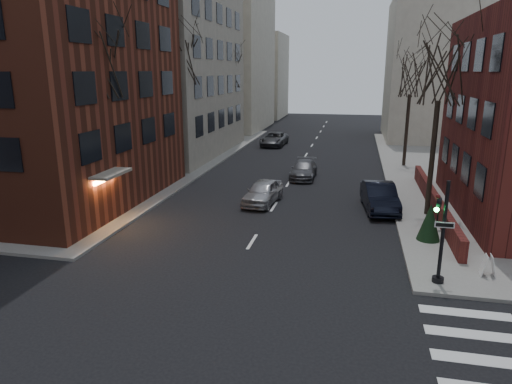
# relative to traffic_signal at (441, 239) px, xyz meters

# --- Properties ---
(sidewalk_far_left) EXTENTS (44.00, 44.00, 0.15)m
(sidewalk_far_left) POSITION_rel_traffic_signal_xyz_m (-36.94, 21.01, -1.83)
(sidewalk_far_left) COLOR gray
(sidewalk_far_left) RESTS_ON ground
(building_left_brick) EXTENTS (15.00, 15.00, 18.00)m
(building_left_brick) POSITION_rel_traffic_signal_xyz_m (-23.44, 7.51, 7.09)
(building_left_brick) COLOR maroon
(building_left_brick) RESTS_ON ground
(building_left_tan) EXTENTS (18.00, 18.00, 28.00)m
(building_left_tan) POSITION_rel_traffic_signal_xyz_m (-24.94, 25.01, 12.09)
(building_left_tan) COLOR #A09484
(building_left_tan) RESTS_ON ground
(low_wall_right) EXTENTS (0.35, 16.00, 1.00)m
(low_wall_right) POSITION_rel_traffic_signal_xyz_m (1.36, 10.01, -1.26)
(low_wall_right) COLOR #581E19
(low_wall_right) RESTS_ON sidewalk_far_right
(building_distant_la) EXTENTS (14.00, 16.00, 18.00)m
(building_distant_la) POSITION_rel_traffic_signal_xyz_m (-22.94, 46.01, 7.09)
(building_distant_la) COLOR beige
(building_distant_la) RESTS_ON ground
(building_distant_ra) EXTENTS (14.00, 14.00, 16.00)m
(building_distant_ra) POSITION_rel_traffic_signal_xyz_m (7.06, 41.01, 6.09)
(building_distant_ra) COLOR beige
(building_distant_ra) RESTS_ON ground
(building_distant_lb) EXTENTS (10.00, 12.00, 14.00)m
(building_distant_lb) POSITION_rel_traffic_signal_xyz_m (-20.94, 63.01, 5.09)
(building_distant_lb) COLOR beige
(building_distant_lb) RESTS_ON ground
(traffic_signal) EXTENTS (0.76, 0.44, 4.00)m
(traffic_signal) POSITION_rel_traffic_signal_xyz_m (0.00, 0.00, 0.00)
(traffic_signal) COLOR black
(traffic_signal) RESTS_ON sidewalk_far_right
(tree_left_a) EXTENTS (4.18, 4.18, 10.26)m
(tree_left_a) POSITION_rel_traffic_signal_xyz_m (-16.74, 5.01, 6.56)
(tree_left_a) COLOR #2D231C
(tree_left_a) RESTS_ON sidewalk_far_left
(tree_left_b) EXTENTS (4.40, 4.40, 10.80)m
(tree_left_b) POSITION_rel_traffic_signal_xyz_m (-16.74, 17.01, 7.00)
(tree_left_b) COLOR #2D231C
(tree_left_b) RESTS_ON sidewalk_far_left
(tree_left_c) EXTENTS (3.96, 3.96, 9.72)m
(tree_left_c) POSITION_rel_traffic_signal_xyz_m (-16.74, 31.01, 6.12)
(tree_left_c) COLOR #2D231C
(tree_left_c) RESTS_ON sidewalk_far_left
(tree_right_a) EXTENTS (3.96, 3.96, 9.72)m
(tree_right_a) POSITION_rel_traffic_signal_xyz_m (0.86, 9.01, 6.12)
(tree_right_a) COLOR #2D231C
(tree_right_a) RESTS_ON sidewalk_far_right
(tree_right_b) EXTENTS (3.74, 3.74, 9.18)m
(tree_right_b) POSITION_rel_traffic_signal_xyz_m (0.86, 23.01, 5.68)
(tree_right_b) COLOR #2D231C
(tree_right_b) RESTS_ON sidewalk_far_right
(streetlamp_near) EXTENTS (0.36, 0.36, 6.28)m
(streetlamp_near) POSITION_rel_traffic_signal_xyz_m (-16.14, 13.01, 2.33)
(streetlamp_near) COLOR black
(streetlamp_near) RESTS_ON sidewalk_far_left
(streetlamp_far) EXTENTS (0.36, 0.36, 6.28)m
(streetlamp_far) POSITION_rel_traffic_signal_xyz_m (-16.14, 33.01, 2.33)
(streetlamp_far) COLOR black
(streetlamp_far) RESTS_ON sidewalk_far_left
(parked_sedan) EXTENTS (2.28, 5.07, 1.61)m
(parked_sedan) POSITION_rel_traffic_signal_xyz_m (-1.74, 9.64, -1.10)
(parked_sedan) COLOR black
(parked_sedan) RESTS_ON ground
(car_lane_silver) EXTENTS (2.23, 4.45, 1.45)m
(car_lane_silver) POSITION_rel_traffic_signal_xyz_m (-8.74, 9.61, -1.18)
(car_lane_silver) COLOR #A8A9AE
(car_lane_silver) RESTS_ON ground
(car_lane_gray) EXTENTS (1.85, 4.50, 1.30)m
(car_lane_gray) POSITION_rel_traffic_signal_xyz_m (-7.06, 17.05, -1.26)
(car_lane_gray) COLOR #46474C
(car_lane_gray) RESTS_ON ground
(car_lane_far) EXTENTS (2.60, 5.30, 1.45)m
(car_lane_far) POSITION_rel_traffic_signal_xyz_m (-12.01, 31.96, -1.18)
(car_lane_far) COLOR #404145
(car_lane_far) RESTS_ON ground
(sandwich_board) EXTENTS (0.41, 0.56, 0.87)m
(sandwich_board) POSITION_rel_traffic_signal_xyz_m (2.07, 1.02, -1.32)
(sandwich_board) COLOR white
(sandwich_board) RESTS_ON sidewalk_far_right
(evergreen_shrub) EXTENTS (1.24, 1.24, 1.81)m
(evergreen_shrub) POSITION_rel_traffic_signal_xyz_m (0.34, 4.68, -0.85)
(evergreen_shrub) COLOR black
(evergreen_shrub) RESTS_ON sidewalk_far_right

